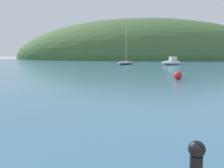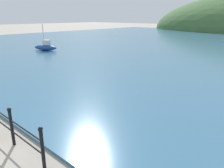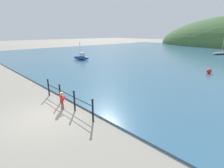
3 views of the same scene
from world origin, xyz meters
name	(u,v)px [view 2 (image 2 of 3)]	position (x,y,z in m)	size (l,w,h in m)	color
iron_railing	(0,117)	(-0.36, 1.50, 0.64)	(5.17, 0.12, 1.21)	black
boat_nearest_quay	(46,47)	(-14.97, 12.16, 0.48)	(2.82, 1.72, 2.80)	#1E4793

